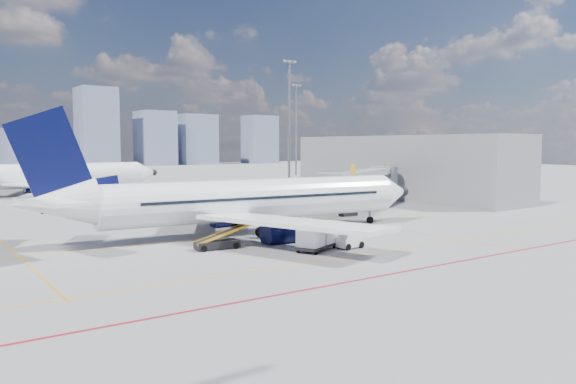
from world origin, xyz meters
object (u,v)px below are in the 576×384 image
Objects in this scene: main_aircraft at (242,201)px; belt_loader at (219,242)px; baggage_tug at (349,240)px; second_aircraft at (36,176)px; cargo_dolly at (317,235)px; ramp_worker at (350,239)px.

main_aircraft is 8.01m from belt_loader.
second_aircraft is at bearing 93.27° from baggage_tug.
main_aircraft reaches higher than cargo_dolly.
belt_loader is 10.75m from ramp_worker.
second_aircraft is at bearing 102.35° from main_aircraft.
ramp_worker reaches higher than baggage_tug.
second_aircraft is 67.56m from cargo_dolly.
cargo_dolly is at bearing 157.00° from baggage_tug.
ramp_worker is at bearing -44.90° from cargo_dolly.
cargo_dolly is (0.86, -10.48, -1.99)m from main_aircraft.
main_aircraft is 57.02m from second_aircraft.
ramp_worker is (3.49, -11.49, -2.38)m from main_aircraft.
main_aircraft is at bearing 48.18° from ramp_worker.
cargo_dolly is (-2.69, 0.83, 0.51)m from baggage_tug.
baggage_tug is at bearing -28.34° from belt_loader.
baggage_tug is 0.51× the size of cargo_dolly.
baggage_tug is 10.70m from belt_loader.
belt_loader is (-8.88, 5.96, -0.17)m from baggage_tug.
second_aircraft is at bearing 73.16° from cargo_dolly.
main_aircraft is 24.30× the size of ramp_worker.
baggage_tug is 0.23m from ramp_worker.
main_aircraft is 17.85× the size of baggage_tug.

